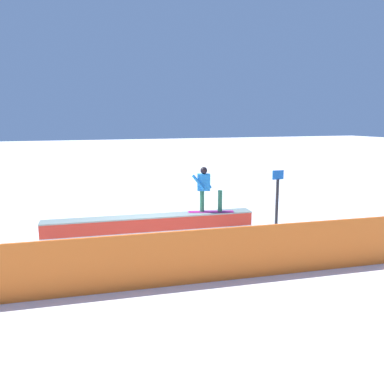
{
  "coord_description": "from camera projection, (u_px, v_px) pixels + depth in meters",
  "views": [
    {
      "loc": [
        2.74,
        11.6,
        3.61
      ],
      "look_at": [
        -0.97,
        1.08,
        1.55
      ],
      "focal_mm": 37.05,
      "sensor_mm": 36.0,
      "label": 1
    }
  ],
  "objects": [
    {
      "name": "trail_marker",
      "position": [
        277.0,
        198.0,
        13.07
      ],
      "size": [
        0.4,
        0.1,
        1.97
      ],
      "color": "#262628",
      "rests_on": "ground_plane"
    },
    {
      "name": "safety_fence",
      "position": [
        191.0,
        257.0,
        8.71
      ],
      "size": [
        11.38,
        1.03,
        1.23
      ],
      "primitive_type": "cube",
      "rotation": [
        0.0,
        0.0,
        -0.09
      ],
      "color": "orange",
      "rests_on": "ground_plane"
    },
    {
      "name": "snowboarder",
      "position": [
        206.0,
        188.0,
        12.52
      ],
      "size": [
        1.46,
        0.7,
        1.45
      ],
      "color": "#B32081",
      "rests_on": "grind_box"
    },
    {
      "name": "ground_plane",
      "position": [
        151.0,
        237.0,
        12.31
      ],
      "size": [
        120.0,
        120.0,
        0.0
      ],
      "primitive_type": "plane",
      "color": "white"
    },
    {
      "name": "grind_box",
      "position": [
        151.0,
        227.0,
        12.26
      ],
      "size": [
        6.51,
        1.12,
        0.69
      ],
      "color": "red",
      "rests_on": "ground_plane"
    }
  ]
}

